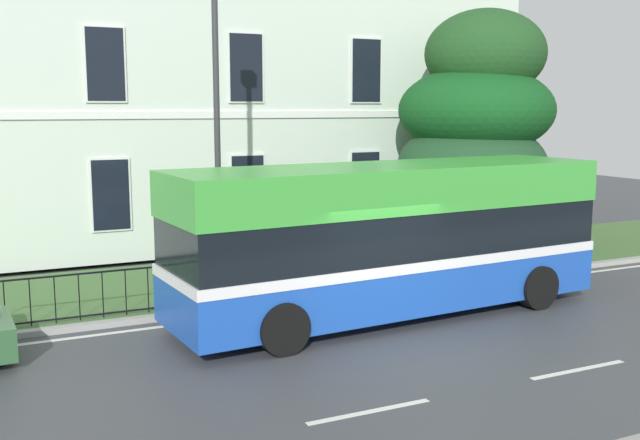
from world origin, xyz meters
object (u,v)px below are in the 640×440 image
Objects in this scene: single_decker_bus at (391,237)px; litter_bin at (456,248)px; georgian_townhouse at (198,41)px; evergreen_tree at (475,161)px; street_lamp_post at (216,101)px.

single_decker_bus reaches higher than litter_bin.
georgian_townhouse reaches higher than single_decker_bus.
litter_bin is at bearing -136.11° from evergreen_tree.
litter_bin is (6.39, -0.35, -3.84)m from street_lamp_post.
litter_bin is (4.18, -9.20, -5.92)m from georgian_townhouse.
evergreen_tree is 0.82× the size of single_decker_bus.
street_lamp_post reaches higher than single_decker_bus.
evergreen_tree is 3.52m from litter_bin.
georgian_townhouse is 2.58× the size of street_lamp_post.
single_decker_bus is (-5.69, -4.70, -1.09)m from evergreen_tree.
georgian_townhouse is at bearing 130.61° from evergreen_tree.
single_decker_bus is at bearing -48.50° from street_lamp_post.
georgian_townhouse is 2.55× the size of evergreen_tree.
single_decker_bus is 9.00× the size of litter_bin.
street_lamp_post is (-2.73, 3.09, 2.83)m from single_decker_bus.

